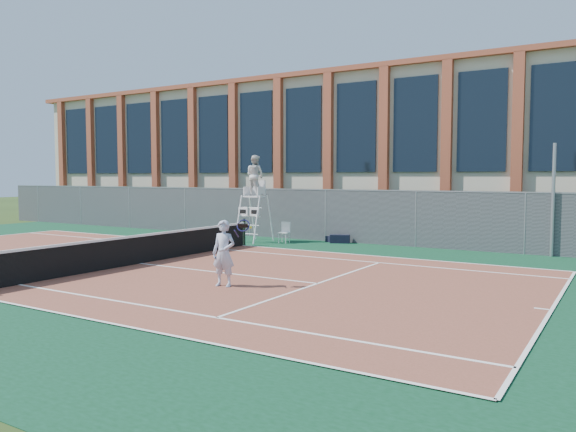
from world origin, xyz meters
The scene contains 13 objects.
ground centered at (0.00, 0.00, 0.00)m, with size 120.00×120.00×0.00m, color #233814.
apron centered at (0.00, 1.00, 0.01)m, with size 36.00×20.00×0.01m, color #0C361B.
tennis_court centered at (0.00, 0.00, 0.02)m, with size 23.77×10.97×0.02m, color brown.
tennis_net centered at (0.00, 0.00, 0.54)m, with size 0.10×11.30×1.10m.
fence centered at (0.00, 8.80, 1.10)m, with size 40.00×0.06×2.20m, color #595E60, non-canonical shape.
hedge centered at (0.00, 10.00, 1.10)m, with size 40.00×1.40×2.20m, color black.
building centered at (0.00, 17.95, 4.15)m, with size 45.00×10.60×8.22m.
steel_pole centered at (10.90, 8.70, 1.96)m, with size 0.12×0.12×3.93m, color #9EA0A5.
umpire_chair centered at (-0.47, 7.05, 2.73)m, with size 1.04×1.60×3.73m.
plastic_chair centered at (0.85, 7.33, 0.52)m, with size 0.44×0.44×0.87m.
sports_bag_near centered at (2.88, 8.41, 0.18)m, with size 0.82×0.33×0.35m, color black.
sports_bag_far centered at (2.50, 8.48, 0.13)m, with size 0.62×0.27×0.25m, color black.
tennis_player centered at (4.57, -1.54, 0.87)m, with size 0.96×0.68×1.68m.
Camera 1 is at (13.21, -12.55, 2.77)m, focal length 35.00 mm.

